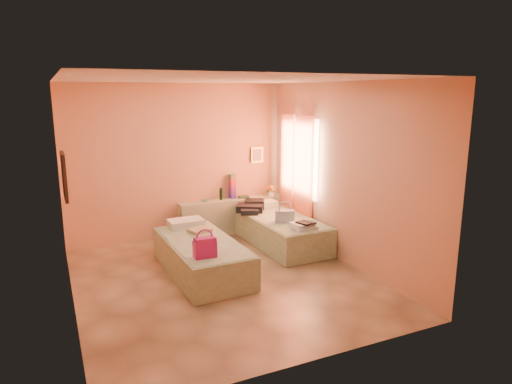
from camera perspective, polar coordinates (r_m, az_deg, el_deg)
ground at (r=6.67m, az=-4.03°, el=-10.95°), size 4.50×4.50×0.00m
room_walls at (r=6.78m, az=-4.34°, el=5.14°), size 4.02×4.51×2.81m
headboard_ledge at (r=8.75m, az=-2.99°, el=-2.97°), size 2.05×0.30×0.65m
bed_left at (r=6.87m, az=-6.79°, el=-8.05°), size 0.95×2.02×0.50m
bed_right at (r=8.05m, az=3.10°, el=-4.89°), size 0.95×2.02×0.50m
water_bottle at (r=8.61m, az=-4.39°, el=-0.25°), size 0.08×0.08×0.22m
rainbow_box at (r=8.68m, az=-2.97°, el=0.72°), size 0.12×0.12×0.47m
small_dish at (r=8.55m, az=-6.34°, el=-1.03°), size 0.14×0.14×0.03m
green_book at (r=8.78m, az=-1.57°, el=-0.60°), size 0.21×0.16×0.03m
flower_vase at (r=8.88m, az=1.90°, el=0.28°), size 0.22×0.22×0.25m
magenta_handbag at (r=6.09m, az=-6.42°, el=-6.86°), size 0.30×0.17×0.28m
khaki_garment at (r=7.19m, az=-7.05°, el=-4.77°), size 0.39×0.35×0.06m
clothes_pile at (r=8.38m, az=-0.49°, el=-1.85°), size 0.68×0.68×0.16m
blue_handbag at (r=7.66m, az=3.61°, el=-3.05°), size 0.34×0.25×0.20m
towel_stack at (r=7.33m, az=6.04°, el=-4.23°), size 0.36×0.32×0.10m
sandal_pair at (r=7.28m, az=6.27°, el=-3.85°), size 0.26×0.30×0.03m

